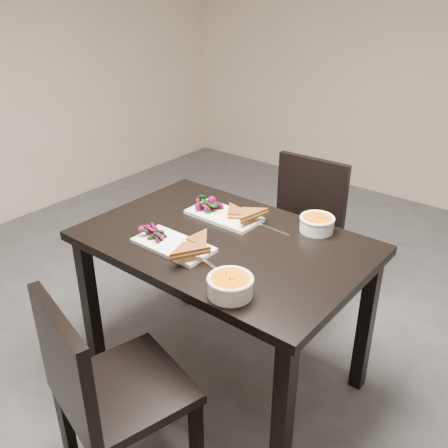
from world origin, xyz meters
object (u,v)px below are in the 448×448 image
soup_bowl_far (317,223)px  plate_far (224,216)px  table (224,259)px  soup_bowl_near (230,285)px  chair_near (103,388)px  chair_far (300,226)px  plate_near (173,245)px

soup_bowl_far → plate_far: bearing=-159.3°
table → soup_bowl_near: 0.44m
table → chair_near: (0.04, -0.72, -0.17)m
chair_far → soup_bowl_near: 1.18m
chair_near → plate_near: bearing=121.8°
soup_bowl_near → plate_far: bearing=131.0°
plate_near → soup_bowl_near: (0.39, -0.12, 0.03)m
chair_far → plate_far: (-0.06, -0.61, 0.27)m
table → plate_far: bearing=129.1°
plate_near → plate_far: 0.35m
chair_near → soup_bowl_near: (0.23, 0.41, 0.31)m
chair_near → plate_near: size_ratio=2.52×
table → chair_far: size_ratio=1.41×
plate_near → soup_bowl_near: bearing=-17.1°
table → plate_near: plate_near is taller
table → chair_far: 0.79m
chair_far → soup_bowl_near: size_ratio=5.14×
plate_near → soup_bowl_far: size_ratio=2.21×
plate_far → chair_near: bearing=-78.8°
plate_far → soup_bowl_far: (0.40, 0.15, 0.03)m
chair_near → chair_far: 1.50m
soup_bowl_far → plate_near: bearing=-127.9°
chair_near → soup_bowl_near: size_ratio=5.14×
plate_near → chair_far: bearing=87.3°
table → soup_bowl_near: (0.28, -0.31, 0.14)m
chair_near → soup_bowl_near: chair_near is taller
chair_near → plate_far: bearing=116.0°
chair_near → soup_bowl_near: 0.56m
table → plate_near: (-0.12, -0.19, 0.11)m
table → soup_bowl_far: (0.27, 0.31, 0.14)m
chair_far → plate_near: size_ratio=2.52×
plate_near → plate_far: (-0.01, 0.35, 0.00)m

